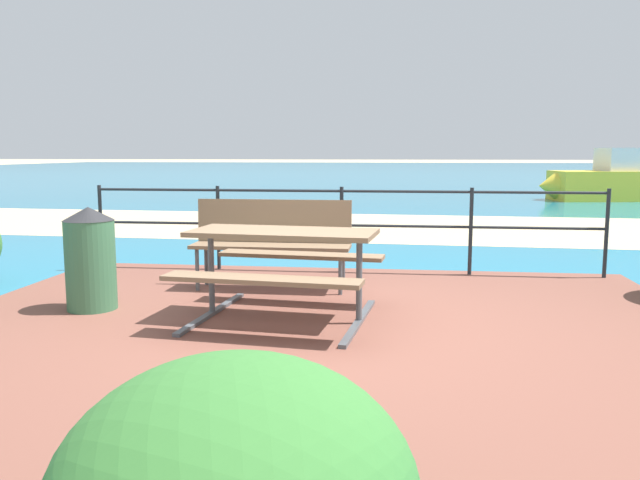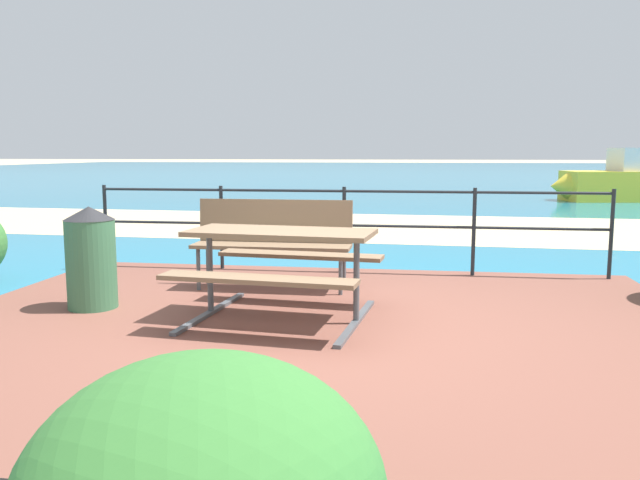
% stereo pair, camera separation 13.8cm
% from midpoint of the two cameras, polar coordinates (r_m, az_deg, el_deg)
% --- Properties ---
extents(ground_plane, '(240.00, 240.00, 0.00)m').
position_cam_midpoint_polar(ground_plane, '(5.22, -1.25, -8.29)').
color(ground_plane, tan).
extents(patio_paving, '(6.40, 5.20, 0.06)m').
position_cam_midpoint_polar(patio_paving, '(5.21, -1.25, -7.98)').
color(patio_paving, brown).
rests_on(patio_paving, ground).
extents(sea_water, '(90.00, 90.00, 0.01)m').
position_cam_midpoint_polar(sea_water, '(44.99, 6.19, 5.97)').
color(sea_water, teal).
rests_on(sea_water, ground).
extents(beach_strip, '(54.16, 7.27, 0.01)m').
position_cam_midpoint_polar(beach_strip, '(12.56, 3.71, 1.23)').
color(beach_strip, tan).
rests_on(beach_strip, ground).
extents(picnic_table, '(1.66, 1.58, 0.75)m').
position_cam_midpoint_polar(picnic_table, '(5.31, -4.06, -1.14)').
color(picnic_table, '#7A6047').
rests_on(picnic_table, patio_paving).
extents(park_bench, '(1.61, 0.42, 0.91)m').
position_cam_midpoint_polar(park_bench, '(6.55, -4.89, 0.40)').
color(park_bench, '#7A6047').
rests_on(park_bench, patio_paving).
extents(railing_fence, '(5.94, 0.04, 1.00)m').
position_cam_midpoint_polar(railing_fence, '(7.41, 1.40, 2.00)').
color(railing_fence, '#1E2328').
rests_on(railing_fence, patio_paving).
extents(trash_bin, '(0.44, 0.44, 0.92)m').
position_cam_midpoint_polar(trash_bin, '(6.03, -20.45, -1.53)').
color(trash_bin, '#386B47').
rests_on(trash_bin, patio_paving).
extents(boat_mid, '(4.07, 1.98, 1.57)m').
position_cam_midpoint_polar(boat_mid, '(21.07, 24.28, 4.80)').
color(boat_mid, yellow).
rests_on(boat_mid, sea_water).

